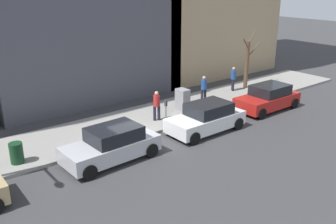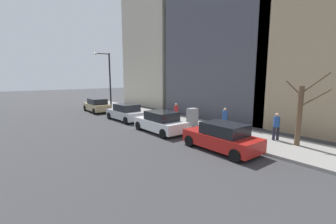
{
  "view_description": "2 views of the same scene",
  "coord_description": "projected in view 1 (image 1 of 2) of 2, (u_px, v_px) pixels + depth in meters",
  "views": [
    {
      "loc": [
        -14.19,
        9.58,
        7.5
      ],
      "look_at": [
        -0.21,
        -1.53,
        1.13
      ],
      "focal_mm": 40.0,
      "sensor_mm": 36.0,
      "label": 1
    },
    {
      "loc": [
        -10.63,
        -15.9,
        3.94
      ],
      "look_at": [
        0.62,
        -1.66,
        1.1
      ],
      "focal_mm": 24.0,
      "sensor_mm": 36.0,
      "label": 2
    }
  ],
  "objects": [
    {
      "name": "ground_plane",
      "position": [
        141.0,
        139.0,
        18.59
      ],
      "size": [
        120.0,
        120.0,
        0.0
      ],
      "primitive_type": "plane",
      "color": "#38383A"
    },
    {
      "name": "parked_car_silver",
      "position": [
        112.0,
        145.0,
        16.16
      ],
      "size": [
        2.05,
        4.26,
        1.52
      ],
      "rotation": [
        0.0,
        0.0,
        0.04
      ],
      "color": "#B7B7BC",
      "rests_on": "ground"
    },
    {
      "name": "pedestrian_midblock",
      "position": [
        204.0,
        87.0,
        23.42
      ],
      "size": [
        0.36,
        0.4,
        1.66
      ],
      "rotation": [
        0.0,
        0.0,
        4.62
      ],
      "color": "#1E1E2D",
      "rests_on": "sidewalk"
    },
    {
      "name": "parking_meter",
      "position": [
        166.0,
        110.0,
        19.72
      ],
      "size": [
        0.14,
        0.1,
        1.35
      ],
      "color": "slate",
      "rests_on": "sidewalk"
    },
    {
      "name": "pedestrian_far_corner",
      "position": [
        157.0,
        104.0,
        20.3
      ],
      "size": [
        0.36,
        0.38,
        1.66
      ],
      "rotation": [
        0.0,
        0.0,
        1.2
      ],
      "color": "#1E1E2D",
      "rests_on": "sidewalk"
    },
    {
      "name": "parked_car_red",
      "position": [
        268.0,
        98.0,
        22.52
      ],
      "size": [
        1.95,
        4.22,
        1.52
      ],
      "rotation": [
        0.0,
        0.0,
        -0.01
      ],
      "color": "red",
      "rests_on": "ground"
    },
    {
      "name": "utility_box",
      "position": [
        183.0,
        101.0,
        21.5
      ],
      "size": [
        0.83,
        0.61,
        1.43
      ],
      "color": "#A8A399",
      "rests_on": "sidewalk"
    },
    {
      "name": "parked_car_white",
      "position": [
        206.0,
        118.0,
        19.27
      ],
      "size": [
        1.93,
        4.21,
        1.52
      ],
      "rotation": [
        0.0,
        0.0,
        -0.0
      ],
      "color": "white",
      "rests_on": "ground"
    },
    {
      "name": "sidewalk",
      "position": [
        120.0,
        126.0,
        20.04
      ],
      "size": [
        4.0,
        36.0,
        0.15
      ],
      "primitive_type": "cube",
      "color": "gray",
      "rests_on": "ground"
    },
    {
      "name": "pedestrian_near_meter",
      "position": [
        233.0,
        77.0,
        25.82
      ],
      "size": [
        0.36,
        0.36,
        1.66
      ],
      "rotation": [
        0.0,
        0.0,
        5.59
      ],
      "color": "#1E1E2D",
      "rests_on": "sidewalk"
    },
    {
      "name": "trash_bin",
      "position": [
        16.0,
        153.0,
        15.7
      ],
      "size": [
        0.56,
        0.56,
        0.9
      ],
      "primitive_type": "cylinder",
      "color": "#14381E",
      "rests_on": "sidewalk"
    },
    {
      "name": "bare_tree",
      "position": [
        247.0,
        63.0,
        26.23
      ],
      "size": [
        0.61,
        2.15,
        4.06
      ],
      "color": "brown",
      "rests_on": "sidewalk"
    }
  ]
}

